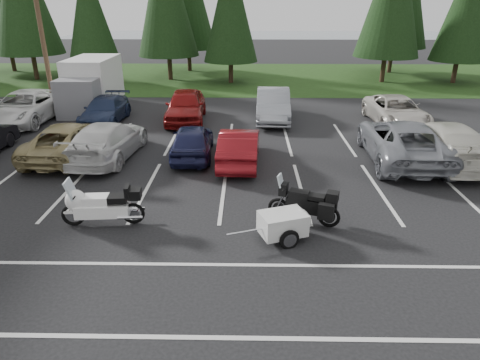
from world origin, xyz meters
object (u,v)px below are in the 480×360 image
object	(u,v)px
box_truck	(88,85)
car_near_4	(192,141)
car_near_5	(239,146)
car_far_3	(273,105)
car_far_0	(25,107)
car_far_1	(105,110)
car_near_2	(71,140)
adventure_motorcycle	(304,200)
car_near_7	(443,142)
car_far_4	(396,111)
car_far_2	(186,106)
cargo_trailer	(282,226)
car_near_3	(108,140)
touring_motorcycle	(102,202)
car_near_6	(402,141)
utility_pole	(41,27)

from	to	relation	value
box_truck	car_near_4	distance (m)	10.73
car_near_5	car_far_3	distance (m)	6.92
car_far_0	car_far_1	world-z (taller)	car_far_0
car_near_2	adventure_motorcycle	size ratio (longest dim) A/B	2.21
car_near_2	car_near_7	bearing A→B (deg)	-178.18
car_far_4	car_near_4	bearing A→B (deg)	-154.56
car_near_4	car_near_7	distance (m)	10.16
car_near_5	adventure_motorcycle	bearing A→B (deg)	114.22
car_far_2	car_far_4	world-z (taller)	car_far_2
car_far_1	cargo_trailer	size ratio (longest dim) A/B	2.61
car_near_3	adventure_motorcycle	bearing A→B (deg)	147.95
car_far_1	touring_motorcycle	bearing A→B (deg)	-73.46
car_near_4	car_near_7	world-z (taller)	car_near_7
car_near_5	cargo_trailer	world-z (taller)	car_near_5
car_near_2	car_near_7	size ratio (longest dim) A/B	0.93
car_far_3	cargo_trailer	size ratio (longest dim) A/B	2.82
car_near_3	car_far_1	world-z (taller)	car_near_3
car_far_0	car_far_2	distance (m)	8.51
car_far_0	car_far_1	xyz separation A→B (m)	(4.28, -0.09, -0.14)
car_near_6	car_far_4	world-z (taller)	car_near_6
car_near_6	car_near_7	xyz separation A→B (m)	(1.58, -0.12, -0.01)
car_far_2	car_far_4	bearing A→B (deg)	-5.02
touring_motorcycle	car_far_2	bearing A→B (deg)	80.75
car_near_2	touring_motorcycle	distance (m)	6.61
car_near_7	car_far_0	bearing A→B (deg)	-16.26
box_truck	car_near_7	world-z (taller)	box_truck
car_far_0	car_far_2	size ratio (longest dim) A/B	1.19
car_far_1	touring_motorcycle	world-z (taller)	touring_motorcycle
box_truck	car_far_2	size ratio (longest dim) A/B	1.14
car_near_7	car_near_3	bearing A→B (deg)	-0.90
box_truck	car_far_0	distance (m)	3.79
car_near_7	car_far_4	distance (m)	5.53
car_near_7	car_far_1	world-z (taller)	car_near_7
touring_motorcycle	adventure_motorcycle	world-z (taller)	touring_motorcycle
car_near_3	car_near_2	bearing A→B (deg)	0.01
box_truck	car_near_2	world-z (taller)	box_truck
car_near_5	touring_motorcycle	bearing A→B (deg)	55.64
car_far_2	adventure_motorcycle	world-z (taller)	car_far_2
car_near_3	adventure_motorcycle	xyz separation A→B (m)	(7.42, -5.47, -0.03)
car_near_5	car_far_2	size ratio (longest dim) A/B	0.88
car_far_0	touring_motorcycle	bearing A→B (deg)	-54.12
car_near_4	car_near_5	size ratio (longest dim) A/B	0.95
touring_motorcycle	cargo_trailer	world-z (taller)	touring_motorcycle
car_near_5	car_far_4	distance (m)	9.98
car_near_7	car_near_4	bearing A→B (deg)	-2.35
utility_pole	car_far_1	size ratio (longest dim) A/B	1.95
utility_pole	car_far_2	bearing A→B (deg)	-13.43
car_near_6	box_truck	bearing A→B (deg)	-25.07
car_near_6	car_far_2	distance (m)	11.29
car_near_4	car_far_3	distance (m)	7.02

